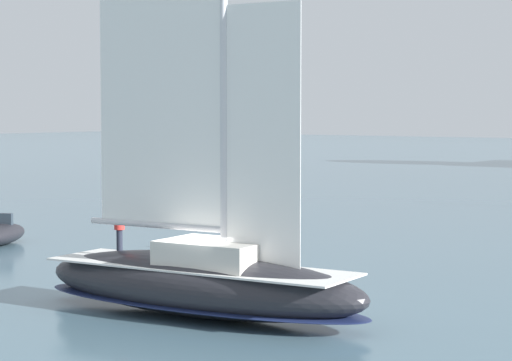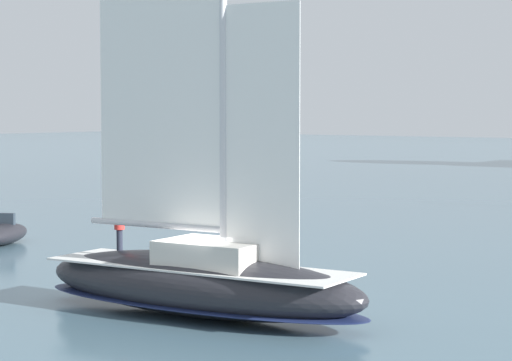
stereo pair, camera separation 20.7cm
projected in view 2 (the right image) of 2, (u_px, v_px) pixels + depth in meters
name	position (u px, v px, depth m)	size (l,w,h in m)	color
ground_plane	(199.00, 316.00, 30.72)	(400.00, 400.00, 0.00)	slate
sailboat_main	(199.00, 276.00, 30.62)	(11.77, 4.08, 15.88)	#232328
motor_tender	(3.00, 234.00, 47.04)	(3.15, 4.33, 1.55)	black
channel_buoy	(237.00, 234.00, 44.35)	(1.17, 1.17, 2.11)	yellow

